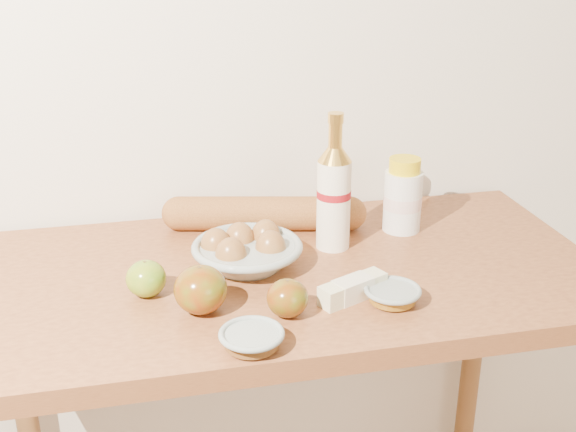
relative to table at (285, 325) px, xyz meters
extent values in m
cube|color=silver|center=(0.00, 0.33, 0.52)|extent=(3.50, 0.02, 2.60)
cube|color=#A15F34|center=(0.00, 0.00, 0.10)|extent=(1.20, 0.60, 0.04)
cylinder|color=brown|center=(-0.55, 0.25, -0.35)|extent=(0.05, 0.05, 0.86)
cylinder|color=brown|center=(0.55, 0.25, -0.35)|extent=(0.05, 0.05, 0.86)
cylinder|color=white|center=(0.12, 0.08, 0.21)|extent=(0.08, 0.08, 0.18)
cylinder|color=maroon|center=(0.12, 0.08, 0.24)|extent=(0.08, 0.08, 0.02)
cone|color=#EEB546|center=(0.12, 0.08, 0.32)|extent=(0.08, 0.08, 0.03)
cylinder|color=#EEB546|center=(0.12, 0.08, 0.36)|extent=(0.03, 0.03, 0.05)
cylinder|color=#EEB546|center=(0.12, 0.08, 0.39)|extent=(0.04, 0.04, 0.02)
cylinder|color=white|center=(0.28, 0.13, 0.19)|extent=(0.08, 0.08, 0.13)
cylinder|color=beige|center=(0.28, 0.13, 0.19)|extent=(0.08, 0.08, 0.03)
cylinder|color=yellow|center=(0.28, 0.13, 0.27)|extent=(0.07, 0.07, 0.03)
torus|color=#93A19D|center=(-0.07, 0.03, 0.16)|extent=(0.25, 0.25, 0.02)
ellipsoid|color=brown|center=(-0.10, 0.00, 0.16)|extent=(0.07, 0.07, 0.07)
ellipsoid|color=brown|center=(-0.02, 0.01, 0.16)|extent=(0.07, 0.07, 0.07)
ellipsoid|color=brown|center=(-0.07, 0.06, 0.16)|extent=(0.07, 0.07, 0.07)
ellipsoid|color=brown|center=(-0.12, 0.05, 0.16)|extent=(0.07, 0.07, 0.07)
ellipsoid|color=brown|center=(-0.02, 0.07, 0.16)|extent=(0.07, 0.07, 0.07)
cylinder|color=#AB6C34|center=(0.00, 0.19, 0.16)|extent=(0.37, 0.15, 0.07)
sphere|color=#AB6C34|center=(-0.18, 0.23, 0.16)|extent=(0.09, 0.09, 0.07)
sphere|color=#AB6C34|center=(0.17, 0.15, 0.16)|extent=(0.09, 0.09, 0.07)
ellipsoid|color=#A09D20|center=(-0.26, -0.05, 0.16)|extent=(0.09, 0.09, 0.06)
cylinder|color=#503A1A|center=(-0.26, -0.05, 0.18)|extent=(0.01, 0.01, 0.01)
ellipsoid|color=#991408|center=(-0.17, -0.13, 0.16)|extent=(0.11, 0.11, 0.08)
cylinder|color=#533B1B|center=(-0.17, -0.13, 0.20)|extent=(0.01, 0.01, 0.01)
ellipsoid|color=#961208|center=(-0.03, -0.17, 0.16)|extent=(0.08, 0.08, 0.06)
cylinder|color=#51391B|center=(-0.03, -0.17, 0.18)|extent=(0.01, 0.01, 0.01)
torus|color=#8F9C97|center=(-0.11, -0.25, 0.15)|extent=(0.11, 0.11, 0.01)
cylinder|color=brown|center=(-0.11, -0.25, 0.14)|extent=(0.09, 0.09, 0.02)
torus|color=gray|center=(0.15, -0.17, 0.15)|extent=(0.13, 0.13, 0.01)
cylinder|color=brown|center=(0.15, -0.17, 0.14)|extent=(0.11, 0.11, 0.02)
cube|color=beige|center=(0.09, -0.14, 0.14)|extent=(0.13, 0.09, 0.04)
cube|color=beige|center=(0.09, -0.14, 0.14)|extent=(0.08, 0.06, 0.04)
camera|label=1|loc=(-0.26, -1.19, 0.74)|focal=45.00mm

